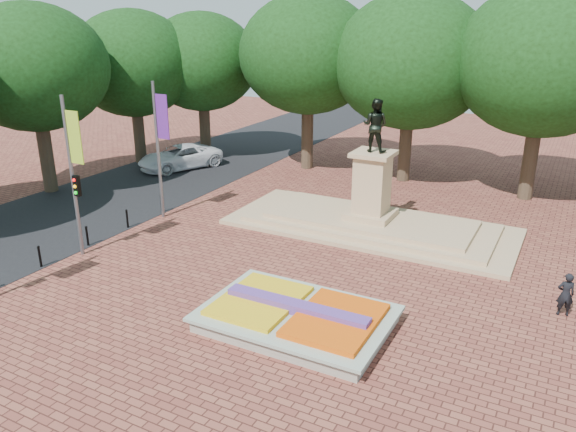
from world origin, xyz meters
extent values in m
plane|color=brown|center=(0.00, 0.00, 0.00)|extent=(90.00, 90.00, 0.00)
cube|color=black|center=(-15.00, 5.00, 0.01)|extent=(9.00, 90.00, 0.02)
cube|color=gray|center=(1.00, -2.00, 0.23)|extent=(6.00, 4.00, 0.45)
cube|color=#A8B5A4|center=(1.00, -2.00, 0.50)|extent=(6.30, 4.30, 0.12)
cube|color=#ED470D|center=(2.45, -2.00, 0.63)|extent=(2.60, 3.40, 0.22)
cube|color=yellow|center=(-0.45, -2.00, 0.62)|extent=(2.60, 3.40, 0.18)
cube|color=#51338D|center=(1.00, -2.00, 0.72)|extent=(5.20, 0.55, 0.38)
cube|color=tan|center=(0.00, 8.00, 0.10)|extent=(14.00, 6.00, 0.20)
cube|color=tan|center=(0.00, 8.00, 0.30)|extent=(12.00, 5.00, 0.20)
cube|color=tan|center=(0.00, 8.00, 0.50)|extent=(10.00, 4.00, 0.20)
cube|color=tan|center=(0.00, 8.00, 0.75)|extent=(2.20, 2.20, 0.30)
cube|color=tan|center=(0.00, 8.00, 2.30)|extent=(1.50, 1.50, 2.80)
cube|color=tan|center=(0.00, 8.00, 3.80)|extent=(1.90, 1.90, 0.20)
imported|color=black|center=(0.00, 8.00, 5.15)|extent=(1.22, 0.95, 2.50)
cylinder|color=#372A1E|center=(-16.00, 18.00, 2.00)|extent=(0.80, 0.80, 4.00)
ellipsoid|color=black|center=(-16.00, 18.00, 6.69)|extent=(8.80, 8.80, 7.48)
cylinder|color=#372A1E|center=(-8.00, 18.00, 2.00)|extent=(0.80, 0.80, 4.00)
ellipsoid|color=black|center=(-8.00, 18.00, 6.69)|extent=(8.80, 8.80, 7.48)
cylinder|color=#372A1E|center=(-1.00, 18.00, 2.00)|extent=(0.80, 0.80, 4.00)
ellipsoid|color=black|center=(-1.00, 18.00, 6.69)|extent=(8.80, 8.80, 7.48)
cylinder|color=#372A1E|center=(6.00, 18.00, 2.00)|extent=(0.80, 0.80, 4.00)
ellipsoid|color=black|center=(6.00, 18.00, 6.69)|extent=(8.80, 8.80, 7.48)
cylinder|color=#372A1E|center=(-19.50, 5.00, 1.92)|extent=(0.80, 0.80, 3.84)
ellipsoid|color=black|center=(-19.50, 5.00, 6.41)|extent=(8.40, 8.40, 7.14)
cylinder|color=#372A1E|center=(-19.50, 13.00, 1.92)|extent=(0.80, 0.80, 3.84)
ellipsoid|color=black|center=(-19.50, 13.00, 6.41)|extent=(8.40, 8.40, 7.14)
cylinder|color=slate|center=(-10.20, -1.00, 3.50)|extent=(0.16, 0.16, 7.00)
cube|color=#99BF26|center=(-9.75, -1.00, 5.30)|extent=(0.70, 0.04, 2.20)
cylinder|color=slate|center=(-10.20, 4.50, 3.50)|extent=(0.16, 0.16, 7.00)
cube|color=#581F82|center=(-9.75, 4.50, 5.30)|extent=(0.70, 0.04, 2.20)
cube|color=black|center=(-10.00, -1.00, 3.20)|extent=(0.28, 0.18, 0.90)
cylinder|color=black|center=(-10.70, -2.80, 0.45)|extent=(0.10, 0.10, 0.90)
sphere|color=black|center=(-10.70, -2.80, 0.92)|extent=(0.12, 0.12, 0.12)
cylinder|color=black|center=(-10.70, -0.20, 0.45)|extent=(0.10, 0.10, 0.90)
sphere|color=black|center=(-10.70, -0.20, 0.92)|extent=(0.12, 0.12, 0.12)
cylinder|color=black|center=(-10.70, 2.40, 0.45)|extent=(0.10, 0.10, 0.90)
sphere|color=black|center=(-10.70, 2.40, 0.92)|extent=(0.12, 0.12, 0.12)
cylinder|color=black|center=(-10.70, 5.00, 0.45)|extent=(0.10, 0.10, 0.90)
sphere|color=black|center=(-10.70, 5.00, 0.92)|extent=(0.12, 0.12, 0.12)
imported|color=white|center=(-15.52, 12.72, 0.80)|extent=(4.74, 6.32, 1.59)
imported|color=black|center=(9.00, 3.12, 0.81)|extent=(0.68, 0.55, 1.63)
camera|label=1|loc=(8.59, -16.96, 10.12)|focal=35.00mm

